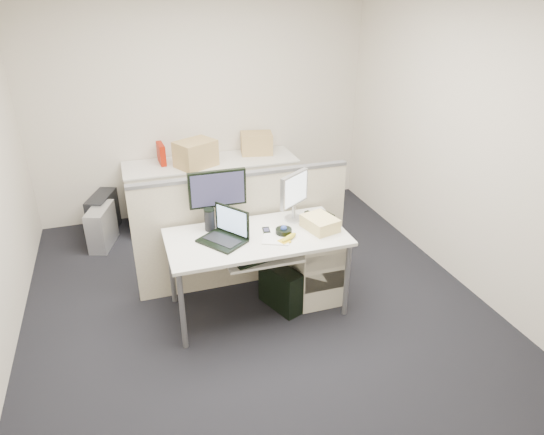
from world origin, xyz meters
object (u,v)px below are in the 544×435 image
object	(u,v)px
desk	(257,242)
monitor_main	(218,198)
laptop	(221,228)
desk_phone	(319,218)

from	to	relation	value
desk	monitor_main	world-z (taller)	monitor_main
monitor_main	desk	bearing A→B (deg)	-51.07
laptop	desk_phone	xyz separation A→B (m)	(0.90, 0.10, -0.10)
desk_phone	laptop	bearing A→B (deg)	166.15
monitor_main	laptop	size ratio (longest dim) A/B	1.39
laptop	monitor_main	bearing A→B (deg)	136.07
desk	desk_phone	size ratio (longest dim) A/B	7.19
desk	monitor_main	xyz separation A→B (m)	(-0.25, 0.32, 0.31)
desk	laptop	xyz separation A→B (m)	(-0.30, -0.02, 0.20)
laptop	desk_phone	distance (m)	0.91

